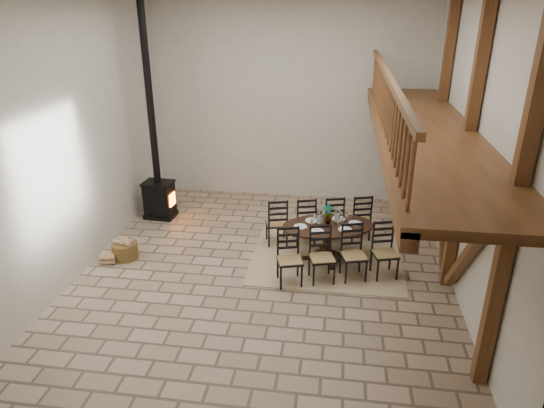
# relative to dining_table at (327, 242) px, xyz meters

# --- Properties ---
(ground) EXTENTS (8.00, 8.00, 0.00)m
(ground) POSITION_rel_dining_table_xyz_m (-1.16, -0.62, -0.38)
(ground) COLOR tan
(ground) RESTS_ON ground
(room_shell) EXTENTS (7.02, 8.02, 5.01)m
(room_shell) POSITION_rel_dining_table_xyz_m (0.03, -0.62, 2.63)
(room_shell) COLOR beige
(room_shell) RESTS_ON ground
(rug) EXTENTS (3.00, 2.50, 0.02)m
(rug) POSITION_rel_dining_table_xyz_m (0.00, -0.00, -0.37)
(rug) COLOR tan
(rug) RESTS_ON ground
(dining_table) EXTENTS (2.73, 2.58, 1.18)m
(dining_table) POSITION_rel_dining_table_xyz_m (0.00, 0.00, 0.00)
(dining_table) COLOR black
(dining_table) RESTS_ON ground
(wood_stove) EXTENTS (0.73, 0.58, 5.00)m
(wood_stove) POSITION_rel_dining_table_xyz_m (-4.06, 1.51, 0.74)
(wood_stove) COLOR black
(wood_stove) RESTS_ON ground
(log_basket) EXTENTS (0.51, 0.51, 0.42)m
(log_basket) POSITION_rel_dining_table_xyz_m (-4.06, -0.55, -0.20)
(log_basket) COLOR brown
(log_basket) RESTS_ON ground
(log_stack) EXTENTS (0.34, 0.35, 0.20)m
(log_stack) POSITION_rel_dining_table_xyz_m (-4.32, -0.76, -0.28)
(log_stack) COLOR tan
(log_stack) RESTS_ON ground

